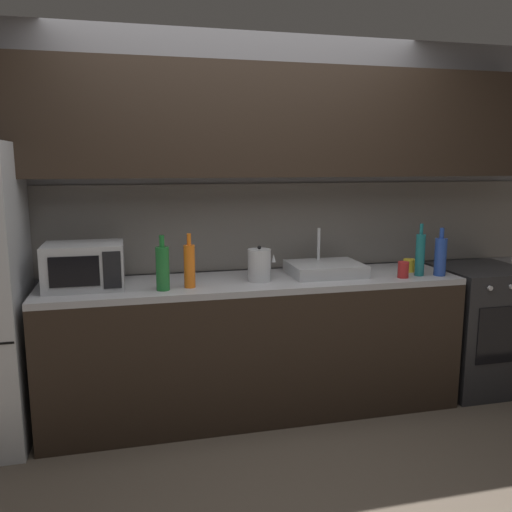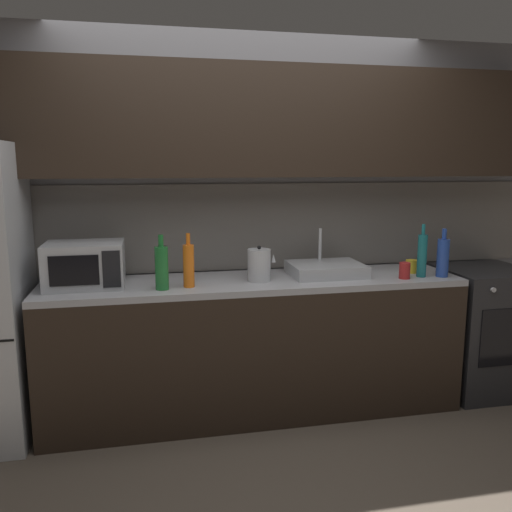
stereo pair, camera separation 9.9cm
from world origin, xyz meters
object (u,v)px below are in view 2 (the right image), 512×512
(oven_range, at_px, (482,330))
(wine_bottle_orange, at_px, (189,265))
(microwave, at_px, (85,265))
(wine_bottle_teal, at_px, (422,255))
(mug_yellow, at_px, (412,266))
(wine_bottle_blue, at_px, (443,257))
(kettle, at_px, (259,265))
(mug_red, at_px, (405,271))
(wine_bottle_green, at_px, (162,267))

(oven_range, height_order, wine_bottle_orange, wine_bottle_orange)
(wine_bottle_orange, bearing_deg, microwave, 167.43)
(wine_bottle_teal, distance_m, mug_yellow, 0.17)
(wine_bottle_orange, height_order, wine_bottle_blue, wine_bottle_orange)
(oven_range, relative_size, kettle, 3.94)
(mug_yellow, relative_size, mug_red, 0.83)
(mug_yellow, height_order, mug_red, mug_red)
(mug_red, bearing_deg, wine_bottle_teal, 13.41)
(wine_bottle_teal, height_order, mug_yellow, wine_bottle_teal)
(kettle, distance_m, wine_bottle_teal, 1.08)
(wine_bottle_teal, height_order, mug_red, wine_bottle_teal)
(kettle, height_order, mug_yellow, kettle)
(kettle, distance_m, wine_bottle_orange, 0.46)
(wine_bottle_green, distance_m, mug_red, 1.55)
(wine_bottle_orange, distance_m, mug_yellow, 1.53)
(wine_bottle_teal, height_order, wine_bottle_blue, wine_bottle_teal)
(microwave, bearing_deg, wine_bottle_green, -20.48)
(microwave, relative_size, wine_bottle_green, 1.40)
(kettle, bearing_deg, mug_yellow, 1.98)
(kettle, bearing_deg, microwave, 176.45)
(oven_range, distance_m, mug_yellow, 0.77)
(oven_range, relative_size, mug_yellow, 10.30)
(wine_bottle_teal, bearing_deg, mug_yellow, 89.58)
(wine_bottle_orange, bearing_deg, wine_bottle_green, -168.81)
(wine_bottle_teal, xyz_separation_m, wine_bottle_green, (-1.69, -0.01, -0.01))
(oven_range, height_order, microwave, microwave)
(wine_bottle_teal, bearing_deg, wine_bottle_blue, -10.81)
(mug_yellow, bearing_deg, mug_red, -129.92)
(wine_bottle_blue, distance_m, mug_yellow, 0.22)
(wine_bottle_orange, relative_size, mug_red, 3.10)
(kettle, distance_m, mug_red, 0.95)
(oven_range, relative_size, wine_bottle_teal, 2.58)
(kettle, xyz_separation_m, mug_yellow, (1.07, 0.04, -0.06))
(wine_bottle_blue, relative_size, mug_red, 3.02)
(wine_bottle_orange, height_order, wine_bottle_green, same)
(microwave, height_order, wine_bottle_blue, wine_bottle_blue)
(kettle, relative_size, wine_bottle_orange, 0.70)
(microwave, relative_size, kettle, 2.01)
(microwave, relative_size, wine_bottle_teal, 1.32)
(microwave, height_order, wine_bottle_green, wine_bottle_green)
(wine_bottle_teal, bearing_deg, microwave, 175.72)
(wine_bottle_teal, distance_m, wine_bottle_blue, 0.14)
(wine_bottle_blue, bearing_deg, microwave, 175.32)
(wine_bottle_green, bearing_deg, oven_range, 3.75)
(wine_bottle_green, height_order, mug_red, wine_bottle_green)
(wine_bottle_green, bearing_deg, wine_bottle_teal, 0.30)
(wine_bottle_orange, xyz_separation_m, mug_red, (1.39, -0.06, -0.08))
(wine_bottle_blue, xyz_separation_m, mug_yellow, (-0.13, 0.16, -0.09))
(wine_bottle_orange, bearing_deg, wine_bottle_teal, -0.87)
(microwave, height_order, kettle, microwave)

